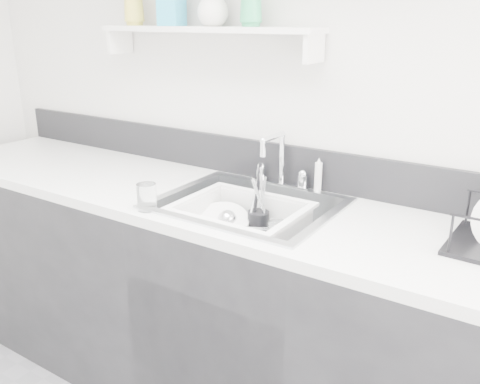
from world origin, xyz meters
The scene contains 15 objects.
counter_run centered at (0.00, 1.19, 0.46)m, with size 3.20×0.62×0.92m.
backsplash centered at (0.00, 1.49, 1.00)m, with size 3.20×0.02×0.16m, color black.
sink centered at (0.00, 1.19, 0.83)m, with size 0.64×0.52×0.20m, color silver, non-canonical shape.
faucet centered at (0.00, 1.44, 0.98)m, with size 0.26×0.18×0.23m.
side_sprayer centered at (0.16, 1.44, 0.99)m, with size 0.03×0.03×0.14m, color white.
wall_shelf centered at (-0.35, 1.42, 1.51)m, with size 1.00×0.16×0.12m.
wash_tub centered at (-0.01, 1.15, 0.84)m, with size 0.45×0.37×0.17m, color white, non-canonical shape.
plate_stack centered at (-0.11, 1.18, 0.80)m, with size 0.27×0.26×0.11m.
utensil_cup centered at (0.01, 1.26, 0.83)m, with size 0.08×0.08×0.28m.
ladle centered at (-0.04, 1.16, 0.81)m, with size 0.30×0.11×0.09m, color silver, non-canonical shape.
tumbler_in_tub centered at (0.10, 1.23, 0.81)m, with size 0.07×0.07×0.09m, color white.
tumbler_counter centered at (-0.26, 0.94, 0.97)m, with size 0.07×0.07×0.10m, color white.
bowl_small centered at (0.08, 1.10, 0.78)m, with size 0.10×0.10×0.03m, color white.
soap_bottle_b centered at (-0.50, 1.40, 1.63)m, with size 0.09×0.09×0.20m, color #299BBF.
soap_bottle_c centered at (-0.31, 1.42, 1.61)m, with size 0.12×0.12×0.16m, color silver.
Camera 1 is at (0.93, -0.28, 1.56)m, focal length 38.00 mm.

